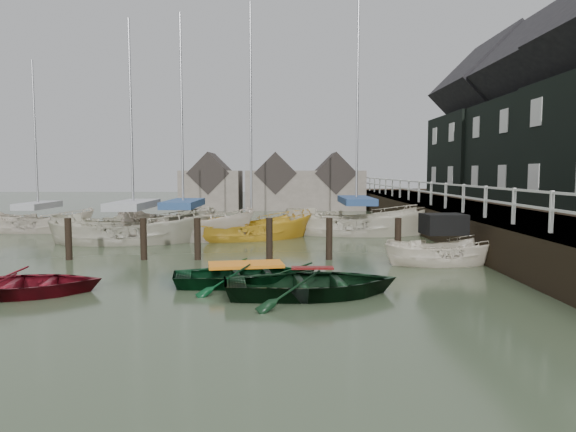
{
  "coord_description": "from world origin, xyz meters",
  "views": [
    {
      "loc": [
        1.74,
        -13.99,
        2.95
      ],
      "look_at": [
        1.83,
        3.76,
        1.4
      ],
      "focal_mm": 32.0,
      "sensor_mm": 36.0,
      "label": 1
    }
  ],
  "objects_px": {
    "sailboat_c": "(252,238)",
    "sailboat_b": "(184,237)",
    "rowboat_dkgreen": "(312,295)",
    "sailboat_e": "(39,230)",
    "rowboat_red": "(21,295)",
    "sailboat_a": "(134,241)",
    "motorboat": "(444,261)",
    "rowboat_green": "(246,284)",
    "sailboat_d": "(356,233)"
  },
  "relations": [
    {
      "from": "sailboat_d",
      "to": "rowboat_green",
      "type": "bearing_deg",
      "value": 165.19
    },
    {
      "from": "rowboat_dkgreen",
      "to": "sailboat_c",
      "type": "bearing_deg",
      "value": 4.5
    },
    {
      "from": "motorboat",
      "to": "sailboat_d",
      "type": "relative_size",
      "value": 0.31
    },
    {
      "from": "motorboat",
      "to": "sailboat_d",
      "type": "height_order",
      "value": "sailboat_d"
    },
    {
      "from": "sailboat_b",
      "to": "sailboat_c",
      "type": "xyz_separation_m",
      "value": [
        2.98,
        -0.05,
        -0.04
      ]
    },
    {
      "from": "sailboat_b",
      "to": "sailboat_d",
      "type": "bearing_deg",
      "value": -59.51
    },
    {
      "from": "rowboat_dkgreen",
      "to": "sailboat_c",
      "type": "height_order",
      "value": "sailboat_c"
    },
    {
      "from": "sailboat_d",
      "to": "sailboat_c",
      "type": "bearing_deg",
      "value": 115.68
    },
    {
      "from": "rowboat_dkgreen",
      "to": "sailboat_a",
      "type": "relative_size",
      "value": 0.4
    },
    {
      "from": "sailboat_d",
      "to": "sailboat_e",
      "type": "height_order",
      "value": "sailboat_d"
    },
    {
      "from": "rowboat_red",
      "to": "sailboat_e",
      "type": "bearing_deg",
      "value": 13.2
    },
    {
      "from": "sailboat_a",
      "to": "sailboat_d",
      "type": "bearing_deg",
      "value": -81.27
    },
    {
      "from": "sailboat_b",
      "to": "sailboat_d",
      "type": "xyz_separation_m",
      "value": [
        7.78,
        1.53,
        0.0
      ]
    },
    {
      "from": "motorboat",
      "to": "sailboat_c",
      "type": "height_order",
      "value": "sailboat_c"
    },
    {
      "from": "rowboat_dkgreen",
      "to": "sailboat_e",
      "type": "relative_size",
      "value": 0.45
    },
    {
      "from": "sailboat_a",
      "to": "motorboat",
      "type": "bearing_deg",
      "value": -120.94
    },
    {
      "from": "rowboat_dkgreen",
      "to": "sailboat_d",
      "type": "xyz_separation_m",
      "value": [
        2.67,
        11.88,
        0.06
      ]
    },
    {
      "from": "sailboat_a",
      "to": "sailboat_d",
      "type": "distance_m",
      "value": 9.99
    },
    {
      "from": "sailboat_a",
      "to": "sailboat_d",
      "type": "relative_size",
      "value": 0.78
    },
    {
      "from": "rowboat_dkgreen",
      "to": "sailboat_a",
      "type": "distance_m",
      "value": 11.55
    },
    {
      "from": "motorboat",
      "to": "sailboat_a",
      "type": "bearing_deg",
      "value": 59.72
    },
    {
      "from": "sailboat_c",
      "to": "sailboat_e",
      "type": "relative_size",
      "value": 1.21
    },
    {
      "from": "motorboat",
      "to": "sailboat_c",
      "type": "bearing_deg",
      "value": 40.56
    },
    {
      "from": "rowboat_red",
      "to": "sailboat_c",
      "type": "height_order",
      "value": "sailboat_c"
    },
    {
      "from": "rowboat_red",
      "to": "rowboat_dkgreen",
      "type": "height_order",
      "value": "rowboat_dkgreen"
    },
    {
      "from": "rowboat_green",
      "to": "sailboat_d",
      "type": "distance_m",
      "value": 11.52
    },
    {
      "from": "sailboat_b",
      "to": "motorboat",
      "type": "bearing_deg",
      "value": -103.91
    },
    {
      "from": "sailboat_e",
      "to": "sailboat_b",
      "type": "bearing_deg",
      "value": -106.66
    },
    {
      "from": "rowboat_green",
      "to": "sailboat_a",
      "type": "distance_m",
      "value": 9.59
    },
    {
      "from": "sailboat_a",
      "to": "sailboat_c",
      "type": "height_order",
      "value": "sailboat_c"
    },
    {
      "from": "sailboat_b",
      "to": "sailboat_d",
      "type": "relative_size",
      "value": 0.83
    },
    {
      "from": "motorboat",
      "to": "rowboat_dkgreen",
      "type": "bearing_deg",
      "value": 126.83
    },
    {
      "from": "rowboat_red",
      "to": "sailboat_d",
      "type": "xyz_separation_m",
      "value": [
        9.66,
        11.79,
        0.06
      ]
    },
    {
      "from": "sailboat_a",
      "to": "sailboat_b",
      "type": "distance_m",
      "value": 2.16
    },
    {
      "from": "sailboat_d",
      "to": "motorboat",
      "type": "bearing_deg",
      "value": -159.96
    },
    {
      "from": "motorboat",
      "to": "sailboat_b",
      "type": "distance_m",
      "value": 11.39
    },
    {
      "from": "sailboat_b",
      "to": "sailboat_c",
      "type": "distance_m",
      "value": 2.98
    },
    {
      "from": "sailboat_a",
      "to": "sailboat_c",
      "type": "relative_size",
      "value": 0.93
    },
    {
      "from": "sailboat_d",
      "to": "sailboat_e",
      "type": "xyz_separation_m",
      "value": [
        -15.37,
        1.07,
        -0.0
      ]
    },
    {
      "from": "sailboat_c",
      "to": "sailboat_e",
      "type": "bearing_deg",
      "value": 55.93
    },
    {
      "from": "sailboat_c",
      "to": "sailboat_b",
      "type": "bearing_deg",
      "value": 69.03
    },
    {
      "from": "rowboat_green",
      "to": "sailboat_c",
      "type": "height_order",
      "value": "sailboat_c"
    },
    {
      "from": "rowboat_green",
      "to": "sailboat_e",
      "type": "bearing_deg",
      "value": 33.68
    },
    {
      "from": "rowboat_green",
      "to": "motorboat",
      "type": "relative_size",
      "value": 0.92
    },
    {
      "from": "rowboat_red",
      "to": "rowboat_dkgreen",
      "type": "bearing_deg",
      "value": -101.5
    },
    {
      "from": "motorboat",
      "to": "sailboat_a",
      "type": "distance_m",
      "value": 12.47
    },
    {
      "from": "sailboat_d",
      "to": "sailboat_b",
      "type": "bearing_deg",
      "value": 108.55
    },
    {
      "from": "rowboat_red",
      "to": "rowboat_green",
      "type": "distance_m",
      "value": 5.43
    },
    {
      "from": "motorboat",
      "to": "rowboat_green",
      "type": "bearing_deg",
      "value": 109.27
    },
    {
      "from": "rowboat_red",
      "to": "sailboat_e",
      "type": "relative_size",
      "value": 0.4
    }
  ]
}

